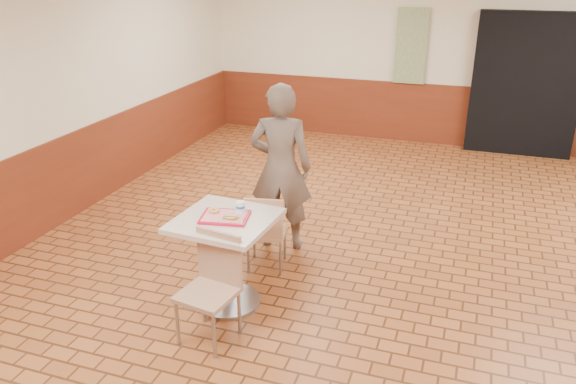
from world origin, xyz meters
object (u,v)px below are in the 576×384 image
(paper_cup, at_px, (240,207))
(chair_main_front, at_px, (212,282))
(long_john_donut, at_px, (230,217))
(main_table, at_px, (226,247))
(ring_donut, at_px, (214,210))
(chair_main_back, at_px, (265,229))
(customer, at_px, (281,168))
(serving_tray, at_px, (225,217))

(paper_cup, bearing_deg, chair_main_front, -91.59)
(long_john_donut, bearing_deg, main_table, 149.55)
(ring_donut, relative_size, paper_cup, 0.91)
(chair_main_front, distance_m, ring_donut, 0.66)
(chair_main_back, xyz_separation_m, ring_donut, (-0.23, -0.63, 0.44))
(ring_donut, bearing_deg, chair_main_front, -67.73)
(long_john_donut, height_order, paper_cup, paper_cup)
(chair_main_front, height_order, customer, customer)
(long_john_donut, bearing_deg, ring_donut, 156.74)
(serving_tray, bearing_deg, long_john_donut, -30.45)
(chair_main_front, relative_size, serving_tray, 2.26)
(customer, xyz_separation_m, serving_tray, (-0.07, -1.23, -0.03))
(customer, bearing_deg, ring_donut, 69.66)
(paper_cup, bearing_deg, ring_donut, -163.33)
(chair_main_front, bearing_deg, serving_tray, 109.85)
(main_table, bearing_deg, serving_tray, -153.43)
(customer, relative_size, paper_cup, 17.76)
(chair_main_back, relative_size, long_john_donut, 6.03)
(ring_donut, bearing_deg, serving_tray, -18.53)
(customer, xyz_separation_m, paper_cup, (0.03, -1.12, 0.03))
(main_table, height_order, paper_cup, paper_cup)
(main_table, distance_m, customer, 1.27)
(customer, bearing_deg, chair_main_front, 79.20)
(chair_main_front, xyz_separation_m, customer, (-0.01, 1.68, 0.39))
(chair_main_front, relative_size, customer, 0.51)
(ring_donut, bearing_deg, main_table, -18.53)
(customer, xyz_separation_m, long_john_donut, (-0.00, -1.27, 0.00))
(customer, bearing_deg, long_john_donut, 78.71)
(customer, height_order, serving_tray, customer)
(customer, relative_size, long_john_donut, 13.25)
(paper_cup, bearing_deg, main_table, -133.75)
(chair_main_back, bearing_deg, ring_donut, 58.90)
(chair_main_front, xyz_separation_m, ring_donut, (-0.20, 0.50, 0.38))
(chair_main_back, xyz_separation_m, serving_tray, (-0.11, -0.67, 0.41))
(serving_tray, relative_size, long_john_donut, 2.97)
(chair_main_back, bearing_deg, serving_tray, 69.48)
(main_table, distance_m, ring_donut, 0.34)
(serving_tray, bearing_deg, customer, 86.69)
(main_table, xyz_separation_m, chair_main_front, (0.09, -0.46, -0.07))
(main_table, xyz_separation_m, paper_cup, (0.10, 0.11, 0.35))
(chair_main_front, distance_m, chair_main_back, 1.13)
(customer, bearing_deg, paper_cup, 80.24)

